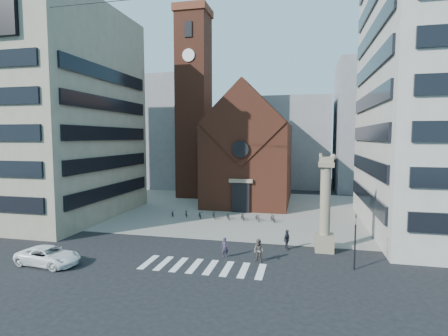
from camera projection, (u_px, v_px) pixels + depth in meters
The scene contains 23 objects.
ground at pixel (206, 254), 30.25m from camera, with size 120.00×120.00×0.00m, color black.
piazza at pixel (243, 209), 48.70m from camera, with size 46.00×30.00×0.05m, color gray.
zebra_crossing at pixel (203, 267), 27.22m from camera, with size 10.20×3.20×0.01m, color white, non-canonical shape.
church at pixel (250, 151), 53.86m from camera, with size 12.00×16.65×18.00m.
campanile at pixel (194, 103), 58.27m from camera, with size 5.50×5.50×31.20m.
building_left at pixel (45, 114), 44.15m from camera, with size 18.00×20.00×26.00m, color gray.
bg_block_left at pixel (166, 133), 72.57m from camera, with size 16.00×14.00×22.00m, color gray.
bg_block_mid at pixel (294, 142), 71.82m from camera, with size 14.00×12.00×18.00m, color gray.
bg_block_right at pixel (381, 127), 65.09m from camera, with size 16.00×14.00×24.00m, color gray.
lion_column at pixel (325, 213), 30.64m from camera, with size 1.63×1.60×8.68m.
traffic_light at pixel (355, 240), 26.41m from camera, with size 0.13×0.16×4.30m.
white_car at pixel (49, 256), 27.56m from camera, with size 2.37×5.14×1.43m, color white.
pedestrian_0 at pixel (225, 247), 29.26m from camera, with size 0.61×0.40×1.68m, color #332A3B.
pedestrian_1 at pixel (259, 251), 28.14m from camera, with size 0.91×0.71×1.87m, color #514841.
pedestrian_2 at pixel (287, 240), 31.27m from camera, with size 1.07×0.44×1.82m, color #2C2B34.
scooter_0 at pixel (173, 213), 44.20m from camera, with size 0.55×1.57×0.82m, color black.
scooter_1 at pixel (186, 214), 43.79m from camera, with size 0.43×1.52×0.91m, color black.
scooter_2 at pixel (200, 215), 43.40m from camera, with size 0.55×1.57×0.82m, color black.
scooter_3 at pixel (214, 215), 42.99m from camera, with size 0.43×1.52×0.91m, color black.
scooter_4 at pixel (228, 216), 42.60m from camera, with size 0.55×1.57×0.82m, color black.
scooter_5 at pixel (243, 216), 42.19m from camera, with size 0.43×1.52×0.91m, color black.
scooter_6 at pixel (258, 218), 41.80m from camera, with size 0.55×1.57×0.82m, color black.
scooter_7 at pixel (273, 218), 41.39m from camera, with size 0.43×1.52×0.91m, color black.
Camera 1 is at (8.08, -28.39, 10.07)m, focal length 28.00 mm.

